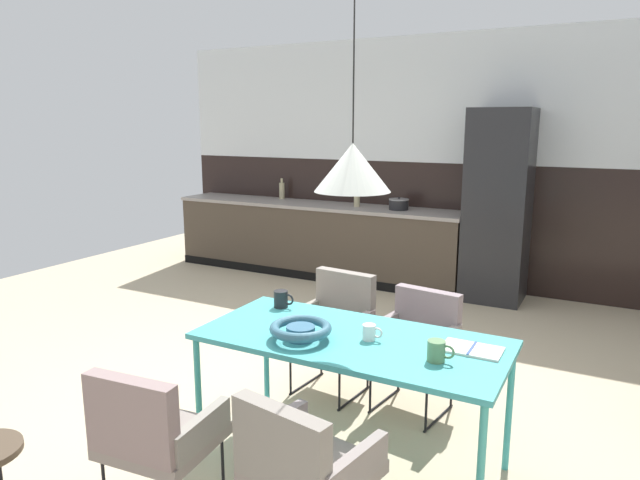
{
  "coord_description": "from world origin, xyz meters",
  "views": [
    {
      "loc": [
        1.92,
        -2.92,
        1.87
      ],
      "look_at": [
        -0.18,
        1.0,
        0.95
      ],
      "focal_mm": 31.91,
      "sensor_mm": 36.0,
      "label": 1
    }
  ],
  "objects_px": {
    "armchair_near_window": "(336,317)",
    "cooking_pot": "(399,204)",
    "mug_tall_blue": "(370,332)",
    "open_book": "(472,349)",
    "bottle_spice_small": "(282,190)",
    "armchair_head_of_table": "(151,429)",
    "refrigerator_column": "(498,206)",
    "bottle_wine_green": "(357,196)",
    "fruit_bowl": "(301,329)",
    "mug_glass_clear": "(437,351)",
    "mug_short_terracotta": "(281,299)",
    "pendant_lamp_over_table_near": "(353,167)",
    "armchair_by_stool": "(419,334)",
    "armchair_corner_seat": "(301,459)",
    "dining_table": "(351,345)"
  },
  "relations": [
    {
      "from": "refrigerator_column",
      "to": "bottle_wine_green",
      "type": "xyz_separation_m",
      "value": [
        -1.63,
        0.02,
        0.01
      ]
    },
    {
      "from": "refrigerator_column",
      "to": "mug_tall_blue",
      "type": "distance_m",
      "value": 3.48
    },
    {
      "from": "mug_tall_blue",
      "to": "pendant_lamp_over_table_near",
      "type": "xyz_separation_m",
      "value": [
        -0.1,
        -0.02,
        0.86
      ]
    },
    {
      "from": "armchair_corner_seat",
      "to": "armchair_near_window",
      "type": "xyz_separation_m",
      "value": [
        -0.62,
        1.58,
        0.02
      ]
    },
    {
      "from": "fruit_bowl",
      "to": "mug_glass_clear",
      "type": "height_order",
      "value": "mug_glass_clear"
    },
    {
      "from": "refrigerator_column",
      "to": "pendant_lamp_over_table_near",
      "type": "height_order",
      "value": "pendant_lamp_over_table_near"
    },
    {
      "from": "armchair_near_window",
      "to": "pendant_lamp_over_table_near",
      "type": "distance_m",
      "value": 1.46
    },
    {
      "from": "bottle_wine_green",
      "to": "fruit_bowl",
      "type": "bearing_deg",
      "value": -69.89
    },
    {
      "from": "open_book",
      "to": "pendant_lamp_over_table_near",
      "type": "distance_m",
      "value": 1.1
    },
    {
      "from": "bottle_wine_green",
      "to": "pendant_lamp_over_table_near",
      "type": "xyz_separation_m",
      "value": [
        1.56,
        -3.51,
        0.63
      ]
    },
    {
      "from": "armchair_near_window",
      "to": "bottle_spice_small",
      "type": "relative_size",
      "value": 3.11
    },
    {
      "from": "armchair_by_stool",
      "to": "mug_tall_blue",
      "type": "xyz_separation_m",
      "value": [
        -0.01,
        -0.79,
        0.28
      ]
    },
    {
      "from": "mug_glass_clear",
      "to": "bottle_spice_small",
      "type": "relative_size",
      "value": 0.5
    },
    {
      "from": "dining_table",
      "to": "armchair_corner_seat",
      "type": "bearing_deg",
      "value": -79.84
    },
    {
      "from": "bottle_spice_small",
      "to": "bottle_wine_green",
      "type": "relative_size",
      "value": 0.83
    },
    {
      "from": "fruit_bowl",
      "to": "mug_glass_clear",
      "type": "distance_m",
      "value": 0.72
    },
    {
      "from": "fruit_bowl",
      "to": "cooking_pot",
      "type": "xyz_separation_m",
      "value": [
        -0.81,
        3.65,
        0.16
      ]
    },
    {
      "from": "armchair_near_window",
      "to": "armchair_head_of_table",
      "type": "bearing_deg",
      "value": 92.27
    },
    {
      "from": "armchair_by_stool",
      "to": "armchair_near_window",
      "type": "xyz_separation_m",
      "value": [
        -0.6,
        -0.01,
        0.02
      ]
    },
    {
      "from": "refrigerator_column",
      "to": "bottle_spice_small",
      "type": "height_order",
      "value": "refrigerator_column"
    },
    {
      "from": "armchair_near_window",
      "to": "armchair_head_of_table",
      "type": "relative_size",
      "value": 1.05
    },
    {
      "from": "fruit_bowl",
      "to": "bottle_spice_small",
      "type": "height_order",
      "value": "bottle_spice_small"
    },
    {
      "from": "pendant_lamp_over_table_near",
      "to": "bottle_spice_small",
      "type": "bearing_deg",
      "value": 126.42
    },
    {
      "from": "armchair_head_of_table",
      "to": "fruit_bowl",
      "type": "height_order",
      "value": "fruit_bowl"
    },
    {
      "from": "armchair_corner_seat",
      "to": "armchair_near_window",
      "type": "height_order",
      "value": "armchair_near_window"
    },
    {
      "from": "dining_table",
      "to": "cooking_pot",
      "type": "distance_m",
      "value": 3.65
    },
    {
      "from": "armchair_corner_seat",
      "to": "bottle_spice_small",
      "type": "height_order",
      "value": "bottle_spice_small"
    },
    {
      "from": "refrigerator_column",
      "to": "bottle_wine_green",
      "type": "relative_size",
      "value": 6.25
    },
    {
      "from": "mug_short_terracotta",
      "to": "bottle_spice_small",
      "type": "distance_m",
      "value": 4.02
    },
    {
      "from": "armchair_by_stool",
      "to": "bottle_spice_small",
      "type": "relative_size",
      "value": 2.91
    },
    {
      "from": "fruit_bowl",
      "to": "open_book",
      "type": "distance_m",
      "value": 0.88
    },
    {
      "from": "armchair_by_stool",
      "to": "mug_glass_clear",
      "type": "relative_size",
      "value": 5.84
    },
    {
      "from": "mug_glass_clear",
      "to": "bottle_spice_small",
      "type": "height_order",
      "value": "bottle_spice_small"
    },
    {
      "from": "armchair_near_window",
      "to": "mug_glass_clear",
      "type": "distance_m",
      "value": 1.34
    },
    {
      "from": "armchair_by_stool",
      "to": "armchair_near_window",
      "type": "relative_size",
      "value": 0.94
    },
    {
      "from": "mug_tall_blue",
      "to": "dining_table",
      "type": "bearing_deg",
      "value": -175.94
    },
    {
      "from": "open_book",
      "to": "pendant_lamp_over_table_near",
      "type": "bearing_deg",
      "value": -168.16
    },
    {
      "from": "mug_tall_blue",
      "to": "cooking_pot",
      "type": "distance_m",
      "value": 3.67
    },
    {
      "from": "mug_short_terracotta",
      "to": "mug_glass_clear",
      "type": "bearing_deg",
      "value": -17.37
    },
    {
      "from": "armchair_head_of_table",
      "to": "mug_glass_clear",
      "type": "height_order",
      "value": "mug_glass_clear"
    },
    {
      "from": "pendant_lamp_over_table_near",
      "to": "dining_table",
      "type": "bearing_deg",
      "value": 90.0
    },
    {
      "from": "open_book",
      "to": "armchair_head_of_table",
      "type": "bearing_deg",
      "value": -140.03
    },
    {
      "from": "open_book",
      "to": "bottle_spice_small",
      "type": "xyz_separation_m",
      "value": [
        -3.32,
        3.55,
        0.25
      ]
    },
    {
      "from": "armchair_near_window",
      "to": "mug_tall_blue",
      "type": "distance_m",
      "value": 1.01
    },
    {
      "from": "armchair_by_stool",
      "to": "fruit_bowl",
      "type": "xyz_separation_m",
      "value": [
        -0.34,
        -0.95,
        0.29
      ]
    },
    {
      "from": "armchair_near_window",
      "to": "cooking_pot",
      "type": "distance_m",
      "value": 2.79
    },
    {
      "from": "armchair_corner_seat",
      "to": "mug_short_terracotta",
      "type": "relative_size",
      "value": 5.87
    },
    {
      "from": "mug_short_terracotta",
      "to": "pendant_lamp_over_table_near",
      "type": "height_order",
      "value": "pendant_lamp_over_table_near"
    },
    {
      "from": "armchair_by_stool",
      "to": "armchair_corner_seat",
      "type": "height_order",
      "value": "armchair_corner_seat"
    },
    {
      "from": "open_book",
      "to": "mug_tall_blue",
      "type": "bearing_deg",
      "value": -167.82
    }
  ]
}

